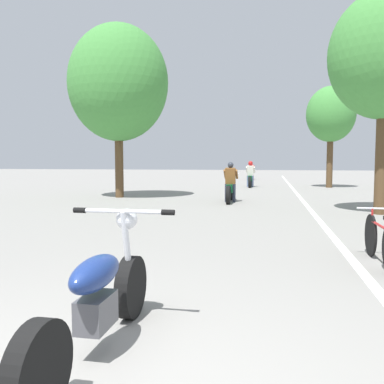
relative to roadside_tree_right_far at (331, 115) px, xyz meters
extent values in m
cube|color=white|center=(-1.94, -7.76, -3.81)|extent=(0.14, 48.00, 0.01)
cylinder|color=#513A23|center=(-0.21, -10.94, -2.19)|extent=(0.32, 0.32, 3.25)
cylinder|color=#513A23|center=(0.00, 0.00, -2.29)|extent=(0.32, 0.32, 3.06)
ellipsoid|color=#42893D|center=(0.00, 0.00, 0.04)|extent=(2.53, 2.28, 2.91)
cylinder|color=#513A23|center=(-8.84, -7.52, -2.23)|extent=(0.32, 0.32, 3.17)
ellipsoid|color=#42893D|center=(-8.84, -7.52, 0.57)|extent=(3.84, 3.46, 4.42)
cylinder|color=black|center=(-4.35, -19.00, -3.53)|extent=(0.12, 0.56, 0.56)
cylinder|color=black|center=(-4.35, -20.51, -3.53)|extent=(0.12, 0.56, 0.56)
ellipsoid|color=navy|center=(-4.35, -19.76, -3.19)|extent=(0.24, 0.69, 0.24)
cube|color=#4C4C51|center=(-4.35, -19.76, -3.48)|extent=(0.20, 0.36, 0.24)
cylinder|color=silver|center=(-4.35, -19.09, -3.17)|extent=(0.06, 0.23, 0.73)
cylinder|color=silver|center=(-4.35, -19.18, -2.82)|extent=(0.79, 0.04, 0.04)
cylinder|color=black|center=(-4.74, -19.18, -2.82)|extent=(0.11, 0.05, 0.05)
cylinder|color=black|center=(-3.95, -19.18, -2.82)|extent=(0.11, 0.05, 0.05)
sphere|color=silver|center=(-4.35, -19.09, -2.90)|extent=(0.19, 0.19, 0.19)
cylinder|color=black|center=(-4.43, -7.78, -3.51)|extent=(0.12, 0.61, 0.61)
cylinder|color=black|center=(-4.43, -9.24, -3.51)|extent=(0.12, 0.61, 0.61)
cube|color=#0C4723|center=(-4.43, -8.51, -3.33)|extent=(0.20, 0.93, 0.28)
cylinder|color=silver|center=(-4.43, -7.88, -2.85)|extent=(0.50, 0.03, 0.03)
cylinder|color=#282D3D|center=(-4.56, -8.56, -3.50)|extent=(0.11, 0.11, 0.62)
cylinder|color=#282D3D|center=(-4.30, -8.56, -3.50)|extent=(0.11, 0.11, 0.62)
cube|color=brown|center=(-4.43, -8.53, -2.91)|extent=(0.34, 0.27, 0.57)
cylinder|color=brown|center=(-4.63, -8.37, -2.86)|extent=(0.08, 0.45, 0.35)
cylinder|color=brown|center=(-4.23, -8.37, -2.86)|extent=(0.08, 0.45, 0.35)
sphere|color=#2D333D|center=(-4.43, -8.49, -2.54)|extent=(0.20, 0.20, 0.20)
cylinder|color=black|center=(-4.13, 0.46, -3.52)|extent=(0.12, 0.59, 0.59)
cylinder|color=black|center=(-4.13, -0.99, -3.52)|extent=(0.12, 0.59, 0.59)
cube|color=#0C4723|center=(-4.13, -0.27, -3.34)|extent=(0.20, 0.93, 0.28)
cylinder|color=silver|center=(-4.13, 0.36, -2.87)|extent=(0.50, 0.03, 0.03)
cylinder|color=slate|center=(-4.26, -0.32, -3.51)|extent=(0.11, 0.11, 0.61)
cylinder|color=slate|center=(-4.00, -0.32, -3.51)|extent=(0.11, 0.11, 0.61)
cube|color=silver|center=(-4.13, -0.29, -2.93)|extent=(0.34, 0.27, 0.56)
cylinder|color=silver|center=(-4.33, -0.13, -2.87)|extent=(0.08, 0.44, 0.34)
cylinder|color=silver|center=(-3.93, -0.13, -2.87)|extent=(0.08, 0.44, 0.34)
sphere|color=#B21919|center=(-4.13, -0.25, -2.54)|extent=(0.25, 0.25, 0.25)
cylinder|color=black|center=(-4.48, 9.27, -3.53)|extent=(0.12, 0.57, 0.57)
cylinder|color=black|center=(-4.48, 7.79, -3.53)|extent=(0.12, 0.57, 0.57)
cube|color=black|center=(-4.48, 8.53, -3.35)|extent=(0.20, 0.95, 0.28)
cylinder|color=silver|center=(-4.48, 9.17, -2.89)|extent=(0.50, 0.03, 0.03)
cylinder|color=#38383D|center=(-4.61, 8.48, -3.51)|extent=(0.11, 0.11, 0.61)
cylinder|color=#38383D|center=(-4.35, 8.48, -3.51)|extent=(0.11, 0.11, 0.61)
cube|color=red|center=(-4.48, 8.51, -2.96)|extent=(0.34, 0.27, 0.52)
cylinder|color=red|center=(-4.68, 8.67, -2.91)|extent=(0.08, 0.41, 0.32)
cylinder|color=red|center=(-4.28, 8.67, -2.91)|extent=(0.08, 0.41, 0.32)
sphere|color=black|center=(-4.48, 8.55, -2.60)|extent=(0.23, 0.23, 0.23)
cylinder|color=black|center=(-1.62, -16.05, -3.50)|extent=(0.04, 0.63, 0.63)
cylinder|color=#B21E1E|center=(-1.62, -16.54, -3.28)|extent=(0.04, 0.80, 0.04)
cylinder|color=#B21E1E|center=(-1.62, -16.10, -3.29)|extent=(0.03, 0.03, 0.41)
cylinder|color=silver|center=(-1.62, -16.10, -3.09)|extent=(0.44, 0.03, 0.03)
camera|label=1|loc=(-3.13, -22.45, -2.38)|focal=38.00mm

